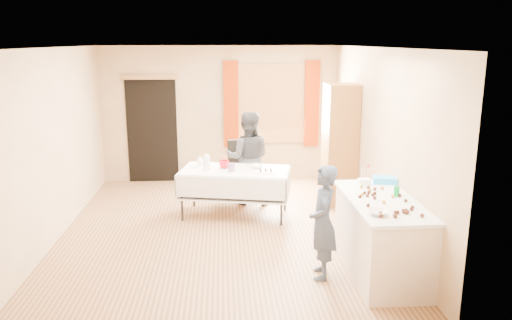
{
  "coord_description": "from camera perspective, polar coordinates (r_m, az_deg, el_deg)",
  "views": [
    {
      "loc": [
        0.05,
        -6.83,
        2.69
      ],
      "look_at": [
        0.52,
        0.0,
        1.05
      ],
      "focal_mm": 35.0,
      "sensor_mm": 36.0,
      "label": 1
    }
  ],
  "objects": [
    {
      "name": "woman",
      "position": [
        8.32,
        -0.92,
        0.22
      ],
      "size": [
        0.91,
        0.78,
        1.56
      ],
      "primitive_type": "imported",
      "rotation": [
        0.0,
        0.0,
        3.01
      ],
      "color": "black",
      "rests_on": "floor"
    },
    {
      "name": "wall_back",
      "position": [
        9.69,
        -4.18,
        5.22
      ],
      "size": [
        4.5,
        0.02,
        2.6
      ],
      "primitive_type": "cube",
      "color": "tan",
      "rests_on": "floor"
    },
    {
      "name": "curtain_right",
      "position": [
        9.73,
        6.41,
        6.4
      ],
      "size": [
        0.28,
        0.06,
        1.65
      ],
      "primitive_type": "cube",
      "color": "#8D2905",
      "rests_on": "wall_back"
    },
    {
      "name": "pastry_tray",
      "position": [
        7.52,
        1.12,
        -1.37
      ],
      "size": [
        0.31,
        0.25,
        0.02
      ],
      "primitive_type": "cube",
      "rotation": [
        0.0,
        0.0,
        -0.2
      ],
      "color": "white",
      "rests_on": "party_table"
    },
    {
      "name": "cabinet",
      "position": [
        8.39,
        9.55,
        1.73
      ],
      "size": [
        0.5,
        0.6,
        2.01
      ],
      "primitive_type": "cube",
      "color": "brown",
      "rests_on": "floor"
    },
    {
      "name": "wall_front",
      "position": [
        4.3,
        -4.38,
        -5.4
      ],
      "size": [
        4.5,
        0.02,
        2.6
      ],
      "primitive_type": "cube",
      "color": "tan",
      "rests_on": "floor"
    },
    {
      "name": "window_frame",
      "position": [
        9.67,
        1.77,
        6.43
      ],
      "size": [
        1.32,
        0.06,
        1.52
      ],
      "primitive_type": "cube",
      "color": "olive",
      "rests_on": "wall_back"
    },
    {
      "name": "doorway",
      "position": [
        9.8,
        -11.78,
        3.29
      ],
      "size": [
        0.95,
        0.04,
        2.0
      ],
      "primitive_type": "cube",
      "color": "black",
      "rests_on": "floor"
    },
    {
      "name": "cake_balls",
      "position": [
        5.8,
        14.59,
        -4.62
      ],
      "size": [
        0.52,
        1.1,
        0.04
      ],
      "color": "#3F2314",
      "rests_on": "counter"
    },
    {
      "name": "cup_red",
      "position": [
        7.78,
        -3.66,
        -0.48
      ],
      "size": [
        0.19,
        0.19,
        0.12
      ],
      "primitive_type": "imported",
      "rotation": [
        0.0,
        0.0,
        0.11
      ],
      "color": "red",
      "rests_on": "party_table"
    },
    {
      "name": "chair",
      "position": [
        8.67,
        -1.63,
        -2.48
      ],
      "size": [
        0.49,
        0.49,
        1.01
      ],
      "rotation": [
        0.0,
        0.0,
        0.19
      ],
      "color": "black",
      "rests_on": "floor"
    },
    {
      "name": "mixing_bowl",
      "position": [
        5.41,
        13.7,
        -5.83
      ],
      "size": [
        0.33,
        0.33,
        0.05
      ],
      "primitive_type": "imported",
      "rotation": [
        0.0,
        0.0,
        -0.34
      ],
      "color": "white",
      "rests_on": "counter"
    },
    {
      "name": "party_table",
      "position": [
        7.8,
        -2.42,
        -3.25
      ],
      "size": [
        1.82,
        1.18,
        0.75
      ],
      "rotation": [
        0.0,
        0.0,
        -0.2
      ],
      "color": "black",
      "rests_on": "floor"
    },
    {
      "name": "window_pane",
      "position": [
        9.66,
        1.78,
        6.42
      ],
      "size": [
        1.2,
        0.02,
        1.4
      ],
      "primitive_type": "cube",
      "color": "white",
      "rests_on": "wall_back"
    },
    {
      "name": "wall_right",
      "position": [
        7.31,
        13.78,
        2.15
      ],
      "size": [
        0.02,
        5.5,
        2.6
      ],
      "primitive_type": "cube",
      "color": "tan",
      "rests_on": "floor"
    },
    {
      "name": "door_lintel",
      "position": [
        9.65,
        -12.1,
        9.23
      ],
      "size": [
        1.05,
        0.06,
        0.08
      ],
      "primitive_type": "cube",
      "color": "olive",
      "rests_on": "wall_back"
    },
    {
      "name": "blue_basket",
      "position": [
        6.61,
        14.5,
        -2.21
      ],
      "size": [
        0.34,
        0.26,
        0.08
      ],
      "primitive_type": "cube",
      "rotation": [
        0.0,
        0.0,
        -0.22
      ],
      "color": "#239AF8",
      "rests_on": "counter"
    },
    {
      "name": "floor",
      "position": [
        7.34,
        -4.06,
        -8.1
      ],
      "size": [
        4.5,
        5.5,
        0.02
      ],
      "primitive_type": "cube",
      "color": "#9E7047",
      "rests_on": "ground"
    },
    {
      "name": "pitcher",
      "position": [
        7.68,
        -5.69,
        -0.35
      ],
      "size": [
        0.12,
        0.12,
        0.22
      ],
      "primitive_type": "cylinder",
      "rotation": [
        0.0,
        0.0,
        -0.06
      ],
      "color": "silver",
      "rests_on": "party_table"
    },
    {
      "name": "soda_can",
      "position": [
        6.07,
        15.77,
        -3.47
      ],
      "size": [
        0.08,
        0.08,
        0.12
      ],
      "primitive_type": "cylinder",
      "rotation": [
        0.0,
        0.0,
        0.29
      ],
      "color": "#058A32",
      "rests_on": "counter"
    },
    {
      "name": "bottle",
      "position": [
        7.97,
        -6.4,
        -0.08
      ],
      "size": [
        0.14,
        0.14,
        0.16
      ],
      "primitive_type": "imported",
      "rotation": [
        0.0,
        0.0,
        -0.54
      ],
      "color": "white",
      "rests_on": "party_table"
    },
    {
      "name": "girl",
      "position": [
        5.78,
        7.65,
        -7.08
      ],
      "size": [
        0.56,
        0.43,
        1.34
      ],
      "primitive_type": "imported",
      "rotation": [
        0.0,
        0.0,
        -1.69
      ],
      "color": "#25314A",
      "rests_on": "floor"
    },
    {
      "name": "cup_rainbow",
      "position": [
        7.57,
        -2.85,
        -0.9
      ],
      "size": [
        0.15,
        0.15,
        0.12
      ],
      "primitive_type": "imported",
      "rotation": [
        0.0,
        0.0,
        0.1
      ],
      "color": "red",
      "rests_on": "party_table"
    },
    {
      "name": "curtain_left",
      "position": [
        9.57,
        -2.88,
        6.35
      ],
      "size": [
        0.28,
        0.06,
        1.65
      ],
      "primitive_type": "cube",
      "color": "#8D2905",
      "rests_on": "wall_back"
    },
    {
      "name": "ceiling",
      "position": [
        6.83,
        -4.43,
        12.8
      ],
      "size": [
        4.5,
        5.5,
        0.02
      ],
      "primitive_type": "cube",
      "color": "white",
      "rests_on": "floor"
    },
    {
      "name": "counter",
      "position": [
        6.09,
        14.13,
        -8.47
      ],
      "size": [
        0.8,
        1.68,
        0.91
      ],
      "color": "beige",
      "rests_on": "floor"
    },
    {
      "name": "wall_left",
      "position": [
        7.34,
        -22.17,
        1.58
      ],
      "size": [
        0.02,
        5.5,
        2.6
      ],
      "primitive_type": "cube",
      "color": "tan",
      "rests_on": "floor"
    },
    {
      "name": "small_bowl",
      "position": [
        7.77,
        0.07,
        -0.73
      ],
      "size": [
        0.34,
        0.34,
        0.06
      ],
      "primitive_type": "imported",
      "rotation": [
        0.0,
        0.0,
        -0.51
      ],
      "color": "white",
      "rests_on": "party_table"
    },
    {
      "name": "foam_block",
      "position": [
        6.46,
        12.25,
        -2.45
      ],
      "size": [
        0.16,
        0.12,
        0.08
      ],
      "primitive_type": "cube",
      "rotation": [
        0.0,
        0.0,
        0.14
      ],
      "color": "white",
      "rests_on": "counter"
    }
  ]
}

